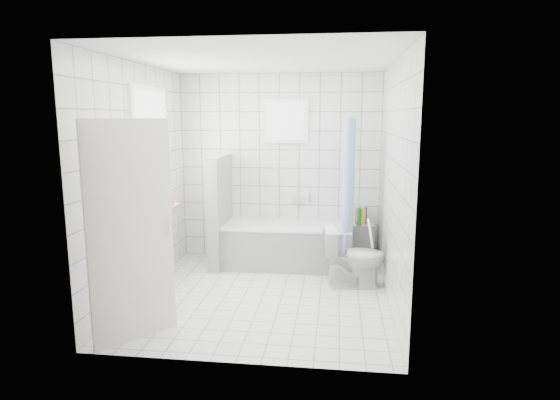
# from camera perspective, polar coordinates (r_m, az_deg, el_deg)

# --- Properties ---
(ground) EXTENTS (3.00, 3.00, 0.00)m
(ground) POSITION_cam_1_polar(r_m,az_deg,el_deg) (5.46, -2.06, -11.54)
(ground) COLOR white
(ground) RESTS_ON ground
(ceiling) EXTENTS (3.00, 3.00, 0.00)m
(ceiling) POSITION_cam_1_polar(r_m,az_deg,el_deg) (5.10, -2.25, 16.72)
(ceiling) COLOR white
(ceiling) RESTS_ON ground
(wall_back) EXTENTS (2.80, 0.02, 2.60)m
(wall_back) POSITION_cam_1_polar(r_m,az_deg,el_deg) (6.59, -0.09, 3.92)
(wall_back) COLOR white
(wall_back) RESTS_ON ground
(wall_front) EXTENTS (2.80, 0.02, 2.60)m
(wall_front) POSITION_cam_1_polar(r_m,az_deg,el_deg) (3.67, -5.86, -1.17)
(wall_front) COLOR white
(wall_front) RESTS_ON ground
(wall_left) EXTENTS (0.02, 3.00, 2.60)m
(wall_left) POSITION_cam_1_polar(r_m,az_deg,el_deg) (5.52, -16.68, 2.27)
(wall_left) COLOR white
(wall_left) RESTS_ON ground
(wall_right) EXTENTS (0.02, 3.00, 2.60)m
(wall_right) POSITION_cam_1_polar(r_m,az_deg,el_deg) (5.09, 13.62, 1.78)
(wall_right) COLOR white
(wall_right) RESTS_ON ground
(window_left) EXTENTS (0.01, 0.90, 1.40)m
(window_left) POSITION_cam_1_polar(r_m,az_deg,el_deg) (5.74, -15.22, 5.64)
(window_left) COLOR white
(window_left) RESTS_ON wall_left
(window_back) EXTENTS (0.50, 0.01, 0.50)m
(window_back) POSITION_cam_1_polar(r_m,az_deg,el_deg) (6.50, 0.75, 9.57)
(window_back) COLOR white
(window_back) RESTS_ON wall_back
(window_sill) EXTENTS (0.18, 1.02, 0.08)m
(window_sill) POSITION_cam_1_polar(r_m,az_deg,el_deg) (5.83, -14.48, -1.62)
(window_sill) COLOR white
(window_sill) RESTS_ON wall_left
(door) EXTENTS (0.55, 0.64, 2.00)m
(door) POSITION_cam_1_polar(r_m,az_deg,el_deg) (4.35, -17.68, -3.85)
(door) COLOR silver
(door) RESTS_ON ground
(bathtub) EXTENTS (1.70, 0.77, 0.58)m
(bathtub) POSITION_cam_1_polar(r_m,az_deg,el_deg) (6.40, 0.91, -5.49)
(bathtub) COLOR white
(bathtub) RESTS_ON ground
(partition_wall) EXTENTS (0.15, 0.85, 1.50)m
(partition_wall) POSITION_cam_1_polar(r_m,az_deg,el_deg) (6.40, -7.31, -1.33)
(partition_wall) COLOR white
(partition_wall) RESTS_ON ground
(tiled_ledge) EXTENTS (0.40, 0.24, 0.55)m
(tiled_ledge) POSITION_cam_1_polar(r_m,az_deg,el_deg) (6.63, 9.63, -5.23)
(tiled_ledge) COLOR white
(tiled_ledge) RESTS_ON ground
(toilet) EXTENTS (0.76, 0.49, 0.73)m
(toilet) POSITION_cam_1_polar(r_m,az_deg,el_deg) (5.68, 9.00, -6.87)
(toilet) COLOR white
(toilet) RESTS_ON ground
(curtain_rod) EXTENTS (0.02, 0.80, 0.02)m
(curtain_rod) POSITION_cam_1_polar(r_m,az_deg,el_deg) (6.11, 8.46, 9.90)
(curtain_rod) COLOR silver
(curtain_rod) RESTS_ON wall_back
(shower_curtain) EXTENTS (0.14, 0.48, 1.78)m
(shower_curtain) POSITION_cam_1_polar(r_m,az_deg,el_deg) (6.05, 8.26, 1.33)
(shower_curtain) COLOR #4257C2
(shower_curtain) RESTS_ON curtain_rod
(tub_faucet) EXTENTS (0.18, 0.06, 0.06)m
(tub_faucet) POSITION_cam_1_polar(r_m,az_deg,el_deg) (6.59, 2.10, -0.04)
(tub_faucet) COLOR silver
(tub_faucet) RESTS_ON wall_back
(sill_bottles) EXTENTS (0.15, 0.82, 0.30)m
(sill_bottles) POSITION_cam_1_polar(r_m,az_deg,el_deg) (5.76, -14.57, 0.06)
(sill_bottles) COLOR silver
(sill_bottles) RESTS_ON window_sill
(ledge_bottles) EXTENTS (0.16, 0.19, 0.25)m
(ledge_bottles) POSITION_cam_1_polar(r_m,az_deg,el_deg) (6.51, 9.84, -1.97)
(ledge_bottles) COLOR yellow
(ledge_bottles) RESTS_ON tiled_ledge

